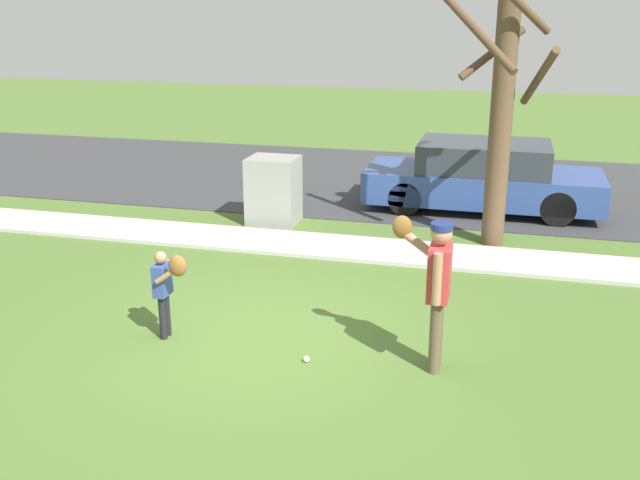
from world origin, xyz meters
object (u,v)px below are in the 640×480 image
utility_cabinet (274,190)px  parked_wagon_blue (483,177)px  person_adult (435,279)px  person_child (166,283)px  street_tree_near (502,108)px  baseball (306,359)px

utility_cabinet → parked_wagon_blue: parked_wagon_blue is taller
person_adult → utility_cabinet: 6.08m
person_child → street_tree_near: street_tree_near is taller
person_adult → person_child: 3.17m
person_child → street_tree_near: size_ratio=0.27×
person_child → utility_cabinet: size_ratio=0.93×
person_child → parked_wagon_blue: (3.37, 6.89, -0.07)m
street_tree_near → person_adult: bearing=-96.1°
person_child → baseball: (1.77, -0.17, -0.69)m
utility_cabinet → parked_wagon_blue: 4.12m
person_adult → baseball: bearing=9.3°
parked_wagon_blue → person_child: bearing=63.9°
person_adult → parked_wagon_blue: (0.22, 6.83, -0.40)m
person_child → utility_cabinet: utility_cabinet is taller
parked_wagon_blue → baseball: bearing=77.2°
street_tree_near → parked_wagon_blue: street_tree_near is taller
street_tree_near → baseball: bearing=-111.0°
person_child → parked_wagon_blue: 7.67m
baseball → person_adult: bearing=9.5°
person_adult → parked_wagon_blue: person_adult is taller
person_child → person_adult: bearing=0.9°
utility_cabinet → parked_wagon_blue: (3.68, 1.86, 0.05)m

